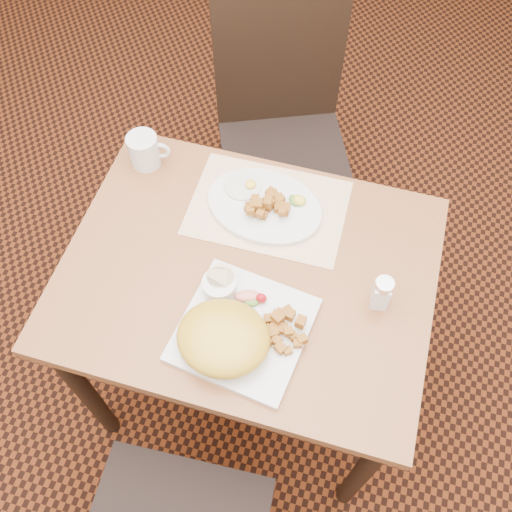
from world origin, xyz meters
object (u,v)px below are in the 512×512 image
at_px(salt_shaker, 381,293).
at_px(coffee_mug, 145,150).
at_px(plate_oval, 264,206).
at_px(plate_square, 244,330).
at_px(table, 248,290).
at_px(chair_far, 282,124).

relative_size(salt_shaker, coffee_mug, 0.88).
xyz_separation_m(plate_oval, salt_shaker, (0.33, -0.19, 0.04)).
relative_size(plate_square, salt_shaker, 2.80).
bearing_deg(coffee_mug, table, -34.83).
xyz_separation_m(table, salt_shaker, (0.32, -0.00, 0.16)).
distance_m(table, salt_shaker, 0.36).
height_order(chair_far, coffee_mug, chair_far).
distance_m(chair_far, plate_oval, 0.56).
bearing_deg(table, salt_shaker, -0.61).
bearing_deg(plate_square, plate_oval, 97.85).
relative_size(table, plate_square, 3.21).
xyz_separation_m(plate_square, coffee_mug, (-0.40, 0.41, 0.04)).
bearing_deg(salt_shaker, table, 179.39).
xyz_separation_m(plate_square, plate_oval, (-0.05, 0.35, 0.00)).
bearing_deg(coffee_mug, salt_shaker, -20.51).
bearing_deg(chair_far, coffee_mug, 34.95).
relative_size(chair_far, salt_shaker, 9.70).
distance_m(table, chair_far, 0.71).
height_order(plate_oval, salt_shaker, salt_shaker).
bearing_deg(table, plate_square, -76.54).
xyz_separation_m(chair_far, coffee_mug, (-0.27, -0.44, 0.26)).
bearing_deg(plate_oval, salt_shaker, -30.13).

